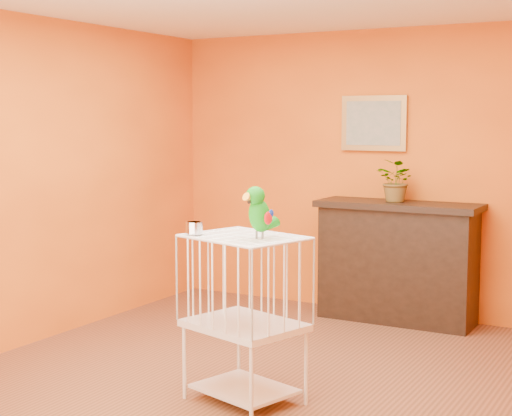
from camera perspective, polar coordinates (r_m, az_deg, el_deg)
The scene contains 8 objects.
ground at distance 5.53m, azimuth -0.08°, elevation -12.37°, with size 4.50×4.50×0.00m, color brown.
room_shell at distance 5.24m, azimuth -0.09°, elevation 4.26°, with size 4.50×4.50×4.50m.
console_cabinet at distance 7.05m, azimuth 10.23°, elevation -3.87°, with size 1.43×0.51×1.06m.
potted_plant at distance 7.01m, azimuth 10.34°, elevation 1.65°, with size 0.34×0.38×0.29m, color #26722D.
framed_picture at distance 7.25m, azimuth 8.56°, elevation 6.12°, with size 0.62×0.04×0.50m.
birdcage at distance 4.97m, azimuth -0.85°, elevation -7.91°, with size 0.81×0.70×1.06m.
feed_cup at distance 4.95m, azimuth -4.52°, elevation -1.44°, with size 0.11×0.11×0.08m, color silver.
parrot at distance 4.75m, azimuth 0.25°, elevation -0.28°, with size 0.17×0.29×0.32m.
Camera 1 is at (2.56, -4.57, 1.79)m, focal length 55.00 mm.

